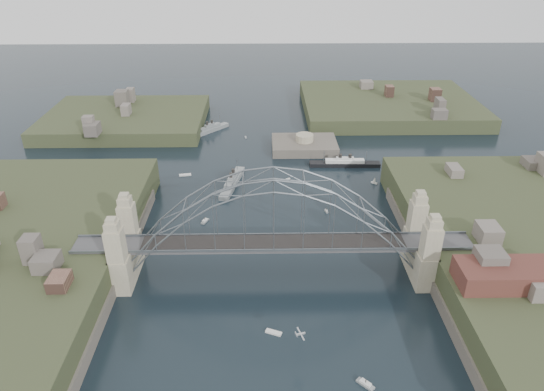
{
  "coord_description": "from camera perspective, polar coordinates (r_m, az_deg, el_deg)",
  "views": [
    {
      "loc": [
        -1.81,
        -87.01,
        66.61
      ],
      "look_at": [
        0.0,
        18.0,
        10.0
      ],
      "focal_mm": 32.62,
      "sensor_mm": 36.0,
      "label": 1
    }
  ],
  "objects": [
    {
      "name": "naval_cruiser_far",
      "position": [
        187.3,
        -7.18,
        7.57
      ],
      "size": [
        13.38,
        14.48,
        5.85
      ],
      "color": "gray",
      "rests_on": "ground"
    },
    {
      "name": "headland_nw",
      "position": [
        200.82,
        -16.45,
        7.93
      ],
      "size": [
        60.0,
        45.0,
        9.0
      ],
      "primitive_type": "cube",
      "color": "#333B20",
      "rests_on": "ground"
    },
    {
      "name": "bridge",
      "position": [
        102.57,
        0.17,
        -3.63
      ],
      "size": [
        84.0,
        13.8,
        24.6
      ],
      "color": "#48484B",
      "rests_on": "ground"
    },
    {
      "name": "small_boat_b",
      "position": [
        132.86,
        6.27,
        -1.8
      ],
      "size": [
        0.98,
        1.62,
        1.43
      ],
      "color": "white",
      "rests_on": "ground"
    },
    {
      "name": "small_boat_h",
      "position": [
        180.79,
        -3.06,
        6.72
      ],
      "size": [
        0.76,
        1.79,
        0.45
      ],
      "color": "white",
      "rests_on": "ground"
    },
    {
      "name": "small_boat_f",
      "position": [
        149.43,
        1.84,
        1.9
      ],
      "size": [
        1.41,
        1.14,
        0.45
      ],
      "color": "white",
      "rests_on": "ground"
    },
    {
      "name": "finger_pier",
      "position": [
        97.43,
        25.39,
        -17.74
      ],
      "size": [
        4.0,
        22.0,
        1.4
      ],
      "primitive_type": "cube",
      "color": "#48484B",
      "rests_on": "ground"
    },
    {
      "name": "fort_island",
      "position": [
        171.25,
        3.73,
        5.25
      ],
      "size": [
        22.0,
        16.0,
        9.4
      ],
      "color": "#564F46",
      "rests_on": "ground"
    },
    {
      "name": "headland_ne",
      "position": [
        214.09,
        13.26,
        9.66
      ],
      "size": [
        70.0,
        55.0,
        9.5
      ],
      "primitive_type": "cube",
      "color": "#333B20",
      "rests_on": "ground"
    },
    {
      "name": "small_boat_d",
      "position": [
        149.75,
        11.74,
        1.69
      ],
      "size": [
        1.89,
        1.7,
        2.38
      ],
      "color": "white",
      "rests_on": "ground"
    },
    {
      "name": "shore_east",
      "position": [
        123.48,
        28.05,
        -7.04
      ],
      "size": [
        50.5,
        90.0,
        12.0
      ],
      "color": "#333B20",
      "rests_on": "ground"
    },
    {
      "name": "naval_cruiser_near",
      "position": [
        146.29,
        -4.6,
        1.56
      ],
      "size": [
        6.69,
        20.34,
        6.06
      ],
      "color": "gray",
      "rests_on": "ground"
    },
    {
      "name": "ocean_liner",
      "position": [
        159.62,
        8.38,
        3.68
      ],
      "size": [
        22.48,
        3.61,
        5.5
      ],
      "color": "black",
      "rests_on": "ground"
    },
    {
      "name": "wharf_shed",
      "position": [
        103.12,
        25.88,
        -8.26
      ],
      "size": [
        20.0,
        8.0,
        4.0
      ],
      "primitive_type": "cube",
      "color": "#592D26",
      "rests_on": "shore_east"
    },
    {
      "name": "small_boat_c",
      "position": [
        95.91,
        0.19,
        -15.54
      ],
      "size": [
        3.23,
        2.11,
        0.45
      ],
      "color": "white",
      "rests_on": "ground"
    },
    {
      "name": "aeroplane",
      "position": [
        87.15,
        3.21,
        -15.67
      ],
      "size": [
        1.82,
        3.19,
        0.47
      ],
      "color": "#B8BBBF"
    },
    {
      "name": "ground",
      "position": [
        109.6,
        0.16,
        -9.1
      ],
      "size": [
        500.0,
        500.0,
        0.0
      ],
      "primitive_type": "plane",
      "color": "black",
      "rests_on": "ground"
    },
    {
      "name": "small_boat_g",
      "position": [
        88.91,
        10.73,
        -20.6
      ],
      "size": [
        3.03,
        3.02,
        1.43
      ],
      "color": "white",
      "rests_on": "ground"
    },
    {
      "name": "small_boat_e",
      "position": [
        154.29,
        -9.99,
        2.35
      ],
      "size": [
        3.78,
        1.81,
        0.45
      ],
      "color": "white",
      "rests_on": "ground"
    },
    {
      "name": "small_boat_a",
      "position": [
        128.88,
        -7.75,
        -2.94
      ],
      "size": [
        1.98,
        2.92,
        1.43
      ],
      "color": "white",
      "rests_on": "ground"
    },
    {
      "name": "shore_west",
      "position": [
        121.78,
        -28.18,
        -7.59
      ],
      "size": [
        50.5,
        90.0,
        12.0
      ],
      "color": "#333B20",
      "rests_on": "ground"
    }
  ]
}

